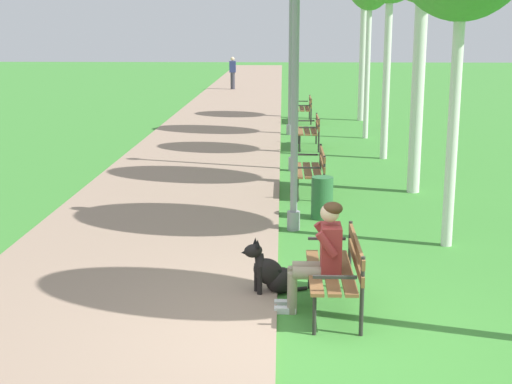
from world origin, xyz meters
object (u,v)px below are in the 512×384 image
person_seated_on_near_bench (321,252)px  lamp_post_near (295,93)px  park_bench_mid (313,167)px  dog_black (272,273)px  lamp_post_mid (294,70)px  pedestrian_distant (233,73)px  park_bench_far (311,129)px  litter_bin (322,198)px  park_bench_furthest (305,107)px  park_bench_near (339,267)px  lamp_post_far (291,53)px

person_seated_on_near_bench → lamp_post_near: (-0.25, 3.32, 1.46)m
park_bench_mid → person_seated_on_near_bench: person_seated_on_near_bench is taller
dog_black → person_seated_on_near_bench: bearing=-42.0°
park_bench_mid → lamp_post_mid: size_ratio=0.35×
lamp_post_near → pedestrian_distant: bearing=95.9°
park_bench_far → litter_bin: bearing=-90.6°
park_bench_far → lamp_post_near: (-0.56, -7.98, 1.62)m
park_bench_furthest → lamp_post_mid: bearing=-93.4°
lamp_post_near → pedestrian_distant: lamp_post_near is taller
park_bench_furthest → person_seated_on_near_bench: 16.67m
litter_bin → pedestrian_distant: (-3.18, 25.32, 0.49)m
lamp_post_near → pedestrian_distant: size_ratio=2.50×
park_bench_near → litter_bin: 4.04m
park_bench_near → lamp_post_mid: (-0.39, 8.14, 1.68)m
lamp_post_far → pedestrian_distant: lamp_post_far is taller
park_bench_far → lamp_post_far: (-0.52, 2.42, 1.85)m
park_bench_mid → park_bench_far: size_ratio=1.00×
park_bench_near → park_bench_mid: (-0.06, 5.90, 0.00)m
person_seated_on_near_bench → litter_bin: 4.07m
park_bench_mid → litter_bin: bearing=-87.4°
lamp_post_near → lamp_post_far: lamp_post_far is taller
park_bench_far → lamp_post_mid: (-0.50, -3.14, 1.68)m
park_bench_furthest → lamp_post_mid: 8.68m
person_seated_on_near_bench → lamp_post_far: 13.82m
lamp_post_mid → pedestrian_distant: lamp_post_mid is taller
park_bench_near → park_bench_furthest: bearing=89.6°
pedestrian_distant → lamp_post_far: bearing=-80.1°
park_bench_furthest → dog_black: size_ratio=1.87×
park_bench_furthest → pedestrian_distant: 13.13m
park_bench_far → park_bench_near: bearing=-90.5°
park_bench_mid → pedestrian_distant: (-3.10, 23.46, 0.33)m
park_bench_far → person_seated_on_near_bench: size_ratio=1.20×
pedestrian_distant → person_seated_on_near_bench: bearing=-84.3°
park_bench_near → park_bench_furthest: size_ratio=1.00×
park_bench_mid → dog_black: bearing=-97.3°
person_seated_on_near_bench → dog_black: 0.84m
lamp_post_mid → pedestrian_distant: 21.44m
pedestrian_distant → lamp_post_mid: bearing=-82.6°
lamp_post_far → park_bench_mid: bearing=-87.4°
person_seated_on_near_bench → lamp_post_mid: 8.30m
person_seated_on_near_bench → pedestrian_distant: (-2.95, 29.37, 0.16)m
pedestrian_distant → lamp_post_near: bearing=-84.1°
litter_bin → park_bench_far: bearing=89.4°
person_seated_on_near_bench → lamp_post_far: size_ratio=0.27×
dog_black → park_bench_near: bearing=-32.4°
park_bench_near → lamp_post_near: size_ratio=0.36×
park_bench_mid → lamp_post_far: bearing=92.6°
dog_black → lamp_post_mid: lamp_post_mid is taller
park_bench_mid → dog_black: park_bench_mid is taller
park_bench_furthest → litter_bin: park_bench_furthest is taller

